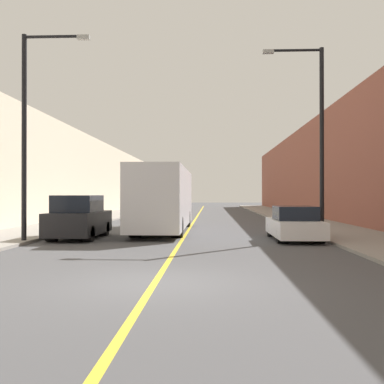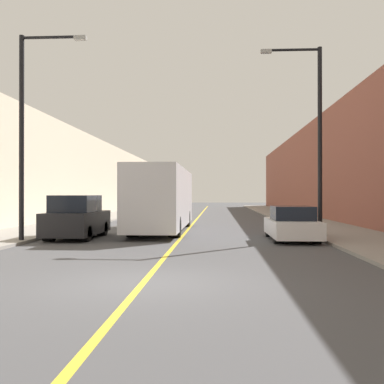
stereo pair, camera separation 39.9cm
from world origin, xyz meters
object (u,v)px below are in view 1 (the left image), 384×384
(car_right_near, at_px, (294,225))
(street_lamp_right, at_px, (317,129))
(parked_suv_left, at_px, (79,219))
(bus, at_px, (164,198))
(street_lamp_left, at_px, (30,123))

(car_right_near, relative_size, street_lamp_right, 0.55)
(car_right_near, distance_m, street_lamp_right, 4.62)
(parked_suv_left, xyz_separation_m, car_right_near, (9.52, -0.24, -0.23))
(bus, xyz_separation_m, car_right_near, (6.13, -4.40, -1.11))
(car_right_near, distance_m, street_lamp_left, 11.86)
(street_lamp_left, bearing_deg, car_right_near, 9.09)
(bus, bearing_deg, parked_suv_left, -129.18)
(street_lamp_right, bearing_deg, bus, 155.88)
(car_right_near, height_order, street_lamp_left, street_lamp_left)
(parked_suv_left, distance_m, street_lamp_right, 11.54)
(parked_suv_left, distance_m, street_lamp_left, 4.67)
(bus, height_order, street_lamp_right, street_lamp_right)
(bus, bearing_deg, car_right_near, -35.66)
(car_right_near, xyz_separation_m, street_lamp_right, (1.24, 1.10, 4.31))
(bus, relative_size, car_right_near, 2.39)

